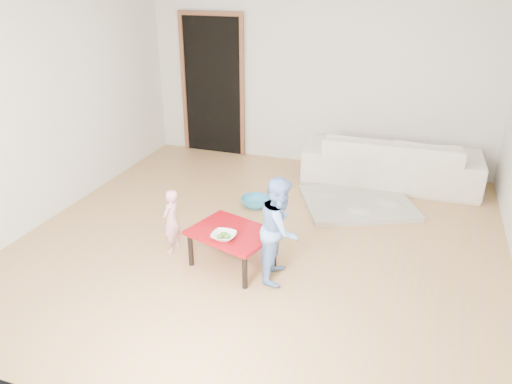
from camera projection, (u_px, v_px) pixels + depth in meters
The scene contains 13 objects.
floor at pixel (262, 240), 5.37m from camera, with size 5.00×5.00×0.01m, color #B08B4B.
back_wall at pixel (318, 75), 6.99m from camera, with size 5.00×0.02×2.60m, color silver.
left_wall at pixel (50, 102), 5.57m from camera, with size 0.02×5.00×2.60m, color silver.
doorway at pixel (213, 87), 7.56m from camera, with size 1.02×0.08×2.11m, color brown, non-canonical shape.
sofa at pixel (391, 159), 6.66m from camera, with size 2.28×0.89×0.67m, color beige.
cushion at pixel (358, 149), 6.52m from camera, with size 0.49×0.43×0.13m, color orange.
red_table at pixel (232, 248), 4.84m from camera, with size 0.76×0.57×0.38m, color #970810, non-canonical shape.
bowl at pixel (224, 236), 4.61m from camera, with size 0.23×0.23×0.06m, color white.
broccoli at pixel (224, 236), 4.61m from camera, with size 0.12×0.12×0.06m, color #2D5919, non-canonical shape.
child_pink at pixel (171, 221), 5.03m from camera, with size 0.25×0.16×0.68m, color pink.
child_blue at pixel (280, 229), 4.54m from camera, with size 0.49×0.38×1.01m, color #6087DE.
basin at pixel (256, 202), 6.10m from camera, with size 0.36×0.36×0.11m, color teal.
blanket at pixel (358, 203), 6.14m from camera, with size 1.28×1.07×0.06m, color #B4B19F, non-canonical shape.
Camera 1 is at (1.45, -4.45, 2.68)m, focal length 35.00 mm.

